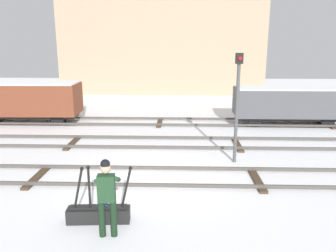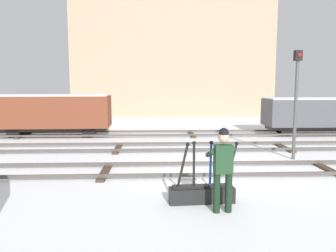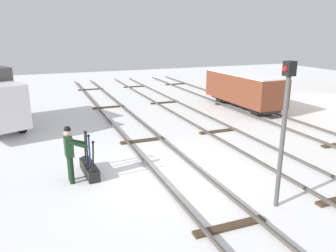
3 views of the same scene
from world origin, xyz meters
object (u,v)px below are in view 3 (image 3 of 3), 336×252
object	(u,v)px
rail_worker	(70,151)
signal_post	(284,122)
freight_car_back_track	(244,89)
switch_lever_frame	(89,167)

from	to	relation	value
rail_worker	signal_post	world-z (taller)	signal_post
signal_post	freight_car_back_track	bearing A→B (deg)	150.34
rail_worker	signal_post	xyz separation A→B (m)	(3.62, 4.99, 1.34)
rail_worker	freight_car_back_track	world-z (taller)	freight_car_back_track
rail_worker	freight_car_back_track	size ratio (longest dim) A/B	0.31
rail_worker	signal_post	size ratio (longest dim) A/B	0.47
signal_post	freight_car_back_track	size ratio (longest dim) A/B	0.67
rail_worker	freight_car_back_track	distance (m)	12.74
rail_worker	signal_post	bearing A→B (deg)	50.29
switch_lever_frame	signal_post	xyz separation A→B (m)	(3.97, 4.40, 2.14)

